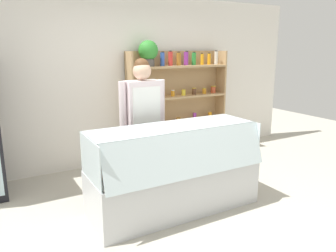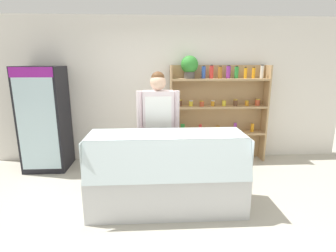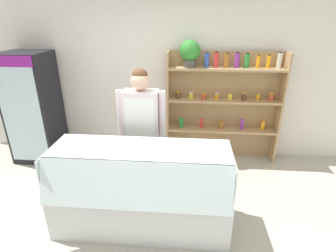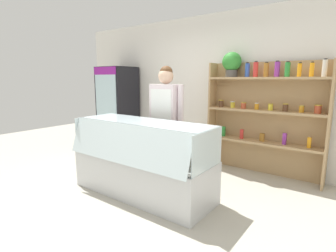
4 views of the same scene
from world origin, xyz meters
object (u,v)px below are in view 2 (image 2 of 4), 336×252
shelving_unit (213,102)px  deli_display_case (167,186)px  drinks_fridge (45,119)px  shop_clerk (158,120)px

shelving_unit → deli_display_case: size_ratio=1.00×
shelving_unit → drinks_fridge: bearing=-175.5°
drinks_fridge → deli_display_case: (2.07, -1.49, -0.59)m
shelving_unit → shop_clerk: size_ratio=1.14×
drinks_fridge → deli_display_case: 2.62m
deli_display_case → shop_clerk: bearing=97.6°
shop_clerk → shelving_unit: bearing=45.4°
shop_clerk → deli_display_case: bearing=-82.4°
drinks_fridge → shop_clerk: bearing=-23.0°
shelving_unit → shop_clerk: (-1.06, -1.08, -0.10)m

